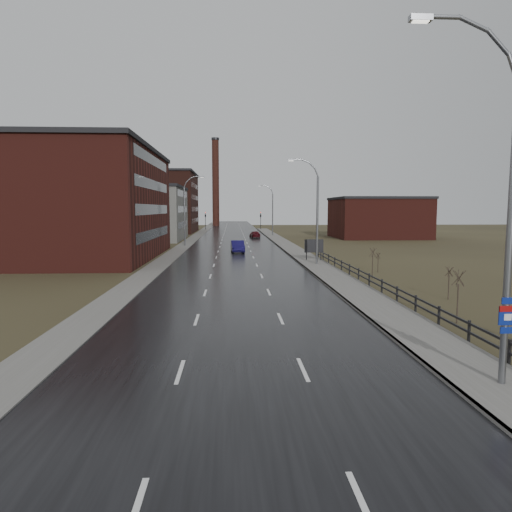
{
  "coord_description": "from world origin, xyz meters",
  "views": [
    {
      "loc": [
        -0.34,
        -12.52,
        6.08
      ],
      "look_at": [
        1.22,
        17.16,
        3.0
      ],
      "focal_mm": 32.0,
      "sensor_mm": 36.0,
      "label": 1
    }
  ],
  "objects": [
    {
      "name": "guardrail",
      "position": [
        10.3,
        18.31,
        0.71
      ],
      "size": [
        0.1,
        53.05,
        1.1
      ],
      "color": "black",
      "rests_on": "ground"
    },
    {
      "name": "shrub_c",
      "position": [
        11.61,
        10.68,
        1.53
      ],
      "size": [
        0.67,
        0.71,
        2.87
      ],
      "color": "#382D23",
      "rests_on": "ground"
    },
    {
      "name": "sidewalk_left",
      "position": [
        -8.2,
        60.0,
        0.06
      ],
      "size": [
        2.4,
        260.0,
        0.12
      ],
      "primitive_type": "cube",
      "color": "#595651",
      "rests_on": "ground"
    },
    {
      "name": "streetlight_left",
      "position": [
        -7.7,
        62.0,
        5.84
      ],
      "size": [
        3.36,
        0.28,
        11.35
      ],
      "color": "slate",
      "rests_on": "ground"
    },
    {
      "name": "car_near",
      "position": [
        0.42,
        50.63,
        0.82
      ],
      "size": [
        2.01,
        5.08,
        1.64
      ],
      "primitive_type": "imported",
      "rotation": [
        0.0,
        0.0,
        0.05
      ],
      "color": "#120D44",
      "rests_on": "ground"
    },
    {
      "name": "sidewalk_right",
      "position": [
        8.6,
        35.0,
        0.09
      ],
      "size": [
        3.2,
        180.0,
        0.18
      ],
      "primitive_type": "cube",
      "color": "#595651",
      "rests_on": "ground"
    },
    {
      "name": "streetlight_right_mid",
      "position": [
        8.5,
        36.0,
        5.84
      ],
      "size": [
        3.36,
        0.28,
        11.35
      ],
      "color": "slate",
      "rests_on": "ground"
    },
    {
      "name": "warehouse_near",
      "position": [
        -20.99,
        45.0,
        6.76
      ],
      "size": [
        22.44,
        28.56,
        13.5
      ],
      "color": "#471914",
      "rests_on": "ground"
    },
    {
      "name": "traffic_light_left",
      "position": [
        -8.0,
        120.0,
        4.6
      ],
      "size": [
        0.58,
        2.73,
        5.3
      ],
      "color": "black",
      "rests_on": "ground"
    },
    {
      "name": "shrub_e",
      "position": [
        11.95,
        26.5,
        1.43
      ],
      "size": [
        0.63,
        0.67,
        2.69
      ],
      "color": "#382D23",
      "rests_on": "ground"
    },
    {
      "name": "car_far",
      "position": [
        4.39,
        82.02,
        0.75
      ],
      "size": [
        2.29,
        4.57,
        1.49
      ],
      "primitive_type": "imported",
      "rotation": [
        0.0,
        0.0,
        3.26
      ],
      "color": "#410A11",
      "rests_on": "ground"
    },
    {
      "name": "streetlight_right_far",
      "position": [
        8.5,
        90.0,
        5.84
      ],
      "size": [
        3.36,
        0.28,
        11.35
      ],
      "color": "slate",
      "rests_on": "ground"
    },
    {
      "name": "shrub_f",
      "position": [
        13.64,
        30.18,
        1.01
      ],
      "size": [
        0.46,
        0.48,
        1.9
      ],
      "color": "#382D23",
      "rests_on": "ground"
    },
    {
      "name": "warehouse_mid",
      "position": [
        -17.99,
        78.0,
        5.26
      ],
      "size": [
        16.32,
        20.4,
        10.5
      ],
      "color": "slate",
      "rests_on": "ground"
    },
    {
      "name": "billboard",
      "position": [
        9.1,
        39.51,
        1.73
      ],
      "size": [
        2.2,
        0.17,
        2.57
      ],
      "color": "black",
      "rests_on": "ground"
    },
    {
      "name": "building_right",
      "position": [
        30.3,
        82.0,
        4.26
      ],
      "size": [
        18.36,
        16.32,
        8.5
      ],
      "color": "#471914",
      "rests_on": "ground"
    },
    {
      "name": "streetlight_main",
      "position": [
        8.47,
        2.0,
        6.06
      ],
      "size": [
        3.91,
        0.29,
        12.11
      ],
      "color": "slate",
      "rests_on": "ground"
    },
    {
      "name": "curb_right",
      "position": [
        7.08,
        35.0,
        0.09
      ],
      "size": [
        0.16,
        180.0,
        0.18
      ],
      "primitive_type": "cube",
      "color": "slate",
      "rests_on": "ground"
    },
    {
      "name": "road",
      "position": [
        0.0,
        60.0,
        0.03
      ],
      "size": [
        14.0,
        300.0,
        0.06
      ],
      "primitive_type": "cube",
      "color": "black",
      "rests_on": "ground"
    },
    {
      "name": "smokestack",
      "position": [
        -6.0,
        150.0,
        15.5
      ],
      "size": [
        2.7,
        2.7,
        30.7
      ],
      "color": "#331611",
      "rests_on": "ground"
    },
    {
      "name": "ground",
      "position": [
        0.0,
        0.0,
        0.0
      ],
      "size": [
        320.0,
        320.0,
        0.0
      ],
      "primitive_type": "plane",
      "color": "#2D2819",
      "rests_on": "ground"
    },
    {
      "name": "shrub_d",
      "position": [
        14.18,
        16.98,
        1.18
      ],
      "size": [
        0.53,
        0.56,
        2.23
      ],
      "color": "#382D23",
      "rests_on": "ground"
    },
    {
      "name": "traffic_light_right",
      "position": [
        8.0,
        120.0,
        4.6
      ],
      "size": [
        0.58,
        2.73,
        5.3
      ],
      "color": "black",
      "rests_on": "ground"
    },
    {
      "name": "warehouse_far",
      "position": [
        -22.99,
        108.0,
        7.76
      ],
      "size": [
        26.52,
        24.48,
        15.5
      ],
      "color": "#331611",
      "rests_on": "ground"
    }
  ]
}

